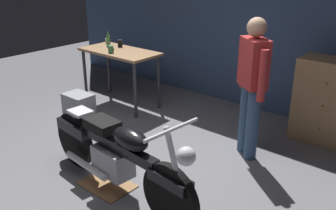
# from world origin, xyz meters

# --- Properties ---
(ground_plane) EXTENTS (12.00, 12.00, 0.00)m
(ground_plane) POSITION_xyz_m (0.00, 0.00, 0.00)
(ground_plane) COLOR slate
(back_wall) EXTENTS (8.00, 0.12, 3.10)m
(back_wall) POSITION_xyz_m (0.00, 2.80, 1.55)
(back_wall) COLOR #384C70
(back_wall) RESTS_ON ground_plane
(workbench) EXTENTS (1.30, 0.64, 0.90)m
(workbench) POSITION_xyz_m (-1.63, 1.50, 0.79)
(workbench) COLOR #99724C
(workbench) RESTS_ON ground_plane
(motorcycle) EXTENTS (2.19, 0.60, 1.00)m
(motorcycle) POSITION_xyz_m (0.18, -0.25, 0.45)
(motorcycle) COLOR black
(motorcycle) RESTS_ON ground_plane
(person_standing) EXTENTS (0.47, 0.41, 1.67)m
(person_standing) POSITION_xyz_m (0.79, 1.33, 0.93)
(person_standing) COLOR #365072
(person_standing) RESTS_ON ground_plane
(wooden_dresser) EXTENTS (0.80, 0.47, 1.10)m
(wooden_dresser) POSITION_xyz_m (1.38, 2.30, 0.55)
(wooden_dresser) COLOR #99724C
(wooden_dresser) RESTS_ON ground_plane
(drip_tray) EXTENTS (0.56, 0.40, 0.01)m
(drip_tray) POSITION_xyz_m (0.00, -0.25, 0.01)
(drip_tray) COLOR olive
(drip_tray) RESTS_ON ground_plane
(storage_bin) EXTENTS (0.44, 0.32, 0.34)m
(storage_bin) POSITION_xyz_m (-1.78, 0.75, 0.17)
(storage_bin) COLOR gray
(storage_bin) RESTS_ON ground_plane
(mug_green_speckled) EXTENTS (0.12, 0.08, 0.11)m
(mug_green_speckled) POSITION_xyz_m (-1.62, 1.31, 0.95)
(mug_green_speckled) COLOR #3D7F4C
(mug_green_speckled) RESTS_ON workbench
(mug_white_ceramic) EXTENTS (0.11, 0.07, 0.09)m
(mug_white_ceramic) POSITION_xyz_m (-2.16, 1.72, 0.94)
(mug_white_ceramic) COLOR white
(mug_white_ceramic) RESTS_ON workbench
(mug_black_matte) EXTENTS (0.11, 0.07, 0.11)m
(mug_black_matte) POSITION_xyz_m (-1.81, 1.68, 0.96)
(mug_black_matte) COLOR black
(mug_black_matte) RESTS_ON workbench
(bottle) EXTENTS (0.06, 0.06, 0.24)m
(bottle) POSITION_xyz_m (-1.99, 1.59, 1.00)
(bottle) COLOR #4C8C4C
(bottle) RESTS_ON workbench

